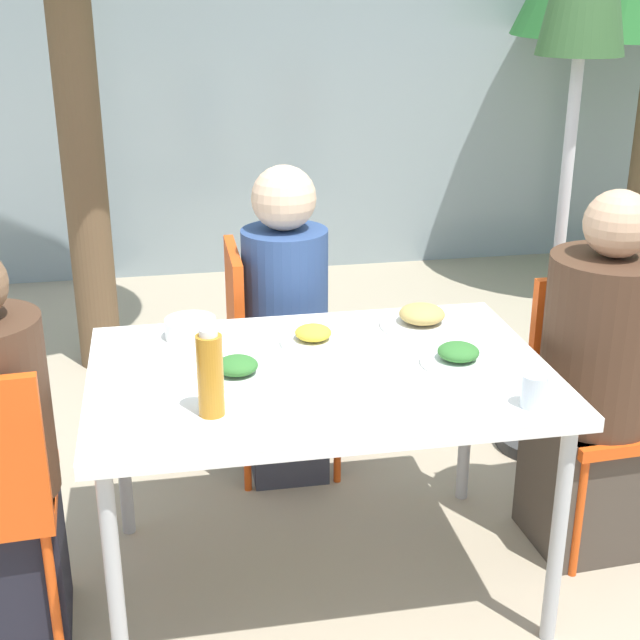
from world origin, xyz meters
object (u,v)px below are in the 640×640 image
chair_right (597,389)px  chair_far (264,341)px  bottle (210,374)px  salad_bowl (191,328)px  person_far (286,332)px  drinking_cup (534,391)px  person_right (597,389)px

chair_right → chair_far: size_ratio=1.00×
bottle → salad_bowl: bearing=93.0°
chair_right → bottle: size_ratio=3.73×
chair_right → bottle: (-1.29, -0.37, 0.33)m
person_far → salad_bowl: person_far is taller
bottle → drinking_cup: bottle is taller
chair_right → drinking_cup: (-0.45, -0.48, 0.26)m
chair_far → drinking_cup: (0.58, -1.08, 0.26)m
chair_right → person_far: bearing=-33.5°
chair_far → drinking_cup: bearing=28.6°
chair_far → bottle: (-0.25, -0.97, 0.33)m
person_far → salad_bowl: size_ratio=7.46×
person_right → chair_far: bearing=-38.2°
bottle → salad_bowl: 0.54m
person_far → drinking_cup: (0.51, -1.03, 0.21)m
chair_right → drinking_cup: bearing=43.4°
bottle → chair_right: bearing=16.0°
person_right → bottle: 1.31m
chair_right → drinking_cup: size_ratio=9.76×
chair_far → salad_bowl: (-0.28, -0.44, 0.25)m
person_right → salad_bowl: bearing=-14.6°
person_right → person_far: (-0.91, 0.64, 0.01)m
person_far → drinking_cup: bearing=26.3°
salad_bowl → person_far: bearing=47.2°
person_right → bottle: size_ratio=5.11×
bottle → person_right: bearing=13.0°
chair_far → bottle: size_ratio=3.73×
chair_right → chair_far: same height
person_far → bottle: person_far is taller
person_right → person_far: person_right is taller
bottle → chair_far: bearing=75.6°
salad_bowl → person_right: bearing=-11.1°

